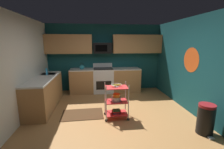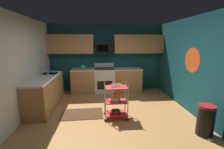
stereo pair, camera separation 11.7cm
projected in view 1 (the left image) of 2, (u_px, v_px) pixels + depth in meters
floor at (111, 117)px, 4.20m from camera, size 4.40×4.80×0.04m
wall_back at (105, 58)px, 6.29m from camera, size 4.52×0.06×2.60m
wall_left at (17, 70)px, 3.68m from camera, size 0.06×4.80×2.60m
wall_right at (195, 66)px, 4.18m from camera, size 0.06×4.80×2.60m
wall_flower_decal at (191, 60)px, 4.28m from camera, size 0.00×0.67×0.67m
counter_run at (83, 85)px, 5.49m from camera, size 3.54×2.64×0.92m
oven_range at (103, 80)px, 6.13m from camera, size 0.76×0.65×1.10m
upper_cabinets at (105, 44)px, 5.99m from camera, size 4.40×0.33×0.70m
microwave at (103, 48)px, 5.98m from camera, size 0.70×0.39×0.40m
rolling_cart at (116, 101)px, 4.01m from camera, size 0.62×0.41×0.91m
fruit_bowl at (116, 85)px, 3.92m from camera, size 0.27×0.27×0.07m
mixing_bowl_large at (116, 99)px, 4.00m from camera, size 0.25×0.25×0.11m
mixing_bowl_small at (117, 95)px, 3.96m from camera, size 0.18×0.18×0.08m
book_stack at (116, 111)px, 4.07m from camera, size 0.25×0.19×0.09m
kettle at (82, 67)px, 5.93m from camera, size 0.21×0.18×0.26m
dish_soap_bottle at (47, 72)px, 4.93m from camera, size 0.06×0.06×0.20m
trash_can at (206, 119)px, 3.34m from camera, size 0.34×0.42×0.66m
floor_rug at (83, 114)px, 4.27m from camera, size 1.12×0.74×0.01m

